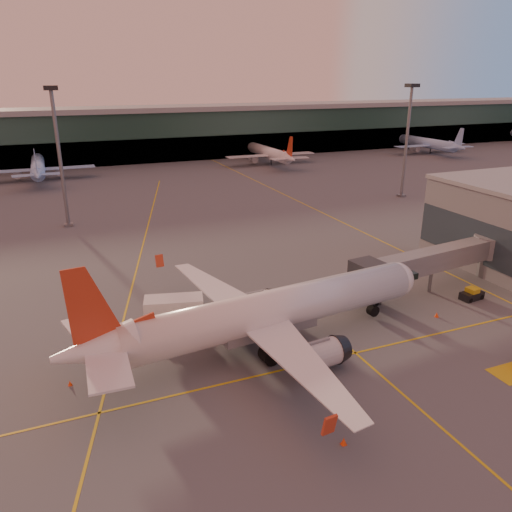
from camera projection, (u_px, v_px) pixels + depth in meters
name	position (u px, v px, depth m)	size (l,w,h in m)	color
ground	(339.00, 390.00, 45.71)	(600.00, 600.00, 0.00)	#4C4F54
taxi_markings	(158.00, 252.00, 81.75)	(100.12, 173.00, 0.01)	gold
terminal	(116.00, 135.00, 165.99)	(400.00, 20.00, 17.60)	#19382D
mast_west_near	(58.00, 148.00, 90.85)	(2.40, 2.40, 25.60)	slate
mast_east_near	(407.00, 133.00, 114.32)	(2.40, 2.40, 25.60)	slate
distant_aircraft_row	(166.00, 171.00, 152.18)	(350.00, 34.00, 13.00)	#96C2FC
main_airplane	(265.00, 314.00, 51.47)	(41.10, 37.13, 12.40)	white
jet_bridge	(440.00, 260.00, 65.96)	(25.99, 6.20, 6.05)	slate
catering_truck	(175.00, 315.00, 53.91)	(6.69, 4.15, 4.83)	red
pushback_tug	(472.00, 295.00, 64.18)	(3.18, 1.97, 1.55)	black
cone_nose	(437.00, 315.00, 59.54)	(0.48, 0.48, 0.61)	#FF440D
cone_tail	(70.00, 383.00, 46.35)	(0.39, 0.39, 0.50)	#FF440D
cone_wing_right	(344.00, 441.00, 38.88)	(0.49, 0.49, 0.63)	#FF440D
cone_wing_left	(203.00, 285.00, 67.92)	(0.43, 0.43, 0.54)	#FF440D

